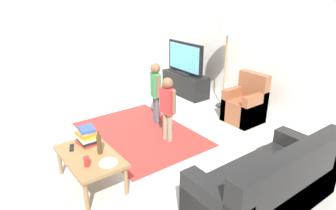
% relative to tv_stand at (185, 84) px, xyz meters
% --- Properties ---
extents(ground, '(7.80, 7.80, 0.00)m').
position_rel_tv_stand_xyz_m(ground, '(1.62, -2.30, -0.24)').
color(ground, '#B2ADA3').
extents(wall_back, '(6.00, 0.12, 2.70)m').
position_rel_tv_stand_xyz_m(wall_back, '(1.62, 0.70, 1.11)').
color(wall_back, silver).
rests_on(wall_back, ground).
extents(wall_left, '(0.12, 6.00, 2.70)m').
position_rel_tv_stand_xyz_m(wall_left, '(-1.38, -2.30, 1.11)').
color(wall_left, silver).
rests_on(wall_left, ground).
extents(area_rug, '(2.20, 1.60, 0.01)m').
position_rel_tv_stand_xyz_m(area_rug, '(1.10, -1.91, -0.24)').
color(area_rug, '#9E2D28').
rests_on(area_rug, ground).
extents(tv_stand, '(1.20, 0.44, 0.50)m').
position_rel_tv_stand_xyz_m(tv_stand, '(0.00, 0.00, 0.00)').
color(tv_stand, black).
rests_on(tv_stand, ground).
extents(tv, '(1.10, 0.28, 0.71)m').
position_rel_tv_stand_xyz_m(tv, '(-0.00, -0.02, 0.60)').
color(tv, black).
rests_on(tv, tv_stand).
extents(couch, '(0.80, 1.80, 0.86)m').
position_rel_tv_stand_xyz_m(couch, '(3.54, -1.71, 0.05)').
color(couch, black).
rests_on(couch, ground).
extents(armchair, '(0.60, 0.60, 0.90)m').
position_rel_tv_stand_xyz_m(armchair, '(1.80, -0.04, 0.05)').
color(armchair, brown).
rests_on(armchair, ground).
extents(floor_lamp, '(0.36, 0.36, 1.78)m').
position_rel_tv_stand_xyz_m(floor_lamp, '(1.05, 0.15, 1.30)').
color(floor_lamp, '#262626').
rests_on(floor_lamp, ground).
extents(child_near_tv, '(0.36, 0.20, 1.12)m').
position_rel_tv_stand_xyz_m(child_near_tv, '(0.88, -1.42, 0.43)').
color(child_near_tv, '#4C4C59').
rests_on(child_near_tv, ground).
extents(child_center, '(0.36, 0.17, 1.07)m').
position_rel_tv_stand_xyz_m(child_center, '(1.55, -1.66, 0.40)').
color(child_center, gray).
rests_on(child_center, ground).
extents(coffee_table, '(1.00, 0.60, 0.42)m').
position_rel_tv_stand_xyz_m(coffee_table, '(1.90, -3.12, 0.13)').
color(coffee_table, olive).
rests_on(coffee_table, ground).
extents(book_stack, '(0.30, 0.25, 0.21)m').
position_rel_tv_stand_xyz_m(book_stack, '(1.60, -3.02, 0.28)').
color(book_stack, red).
rests_on(book_stack, coffee_table).
extents(bottle, '(0.06, 0.06, 0.31)m').
position_rel_tv_stand_xyz_m(bottle, '(1.95, -3.00, 0.31)').
color(bottle, '#4C3319').
rests_on(bottle, coffee_table).
extents(tv_remote, '(0.18, 0.11, 0.02)m').
position_rel_tv_stand_xyz_m(tv_remote, '(1.62, -3.24, 0.19)').
color(tv_remote, black).
rests_on(tv_remote, coffee_table).
extents(soda_can, '(0.07, 0.07, 0.12)m').
position_rel_tv_stand_xyz_m(soda_can, '(2.12, -3.24, 0.24)').
color(soda_can, red).
rests_on(soda_can, coffee_table).
extents(plate, '(0.22, 0.22, 0.02)m').
position_rel_tv_stand_xyz_m(plate, '(2.22, -3.02, 0.18)').
color(plate, white).
rests_on(plate, coffee_table).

